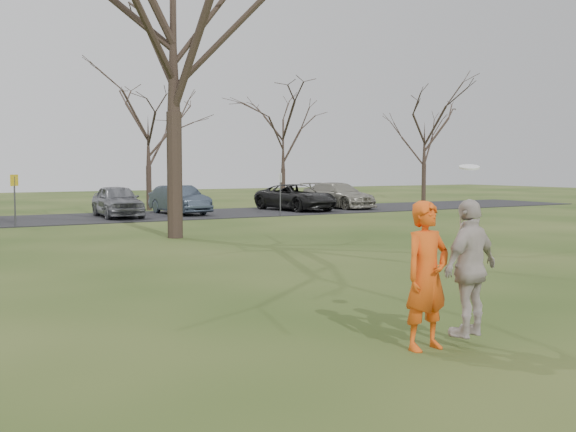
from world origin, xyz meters
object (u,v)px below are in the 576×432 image
at_px(car_5, 180,200).
at_px(big_tree, 173,26).
at_px(car_7, 338,195).
at_px(car_6, 296,197).
at_px(player_defender, 427,276).
at_px(catching_play, 470,268).
at_px(car_4, 117,201).

bearing_deg(car_5, big_tree, -116.88).
bearing_deg(car_7, car_6, -178.10).
bearing_deg(big_tree, car_6, 43.04).
distance_m(player_defender, car_5, 26.04).
bearing_deg(catching_play, car_7, 59.07).
bearing_deg(big_tree, car_7, 37.27).
height_order(car_7, big_tree, big_tree).
relative_size(car_4, car_5, 1.03).
distance_m(car_5, car_7, 9.59).
height_order(car_6, car_7, car_7).
relative_size(catching_play, big_tree, 0.16).
xyz_separation_m(car_5, car_7, (9.58, 0.17, 0.01)).
bearing_deg(car_4, car_5, 10.24).
height_order(car_5, car_7, car_7).
bearing_deg(big_tree, car_5, 68.08).
bearing_deg(player_defender, car_6, 59.34).
height_order(player_defender, car_5, player_defender).
relative_size(car_5, car_6, 0.85).
relative_size(player_defender, catching_play, 0.85).
bearing_deg(car_6, car_7, 1.22).
xyz_separation_m(car_6, car_7, (3.11, 0.53, 0.02)).
xyz_separation_m(car_6, catching_play, (-12.23, -25.07, 0.32)).
bearing_deg(player_defender, catching_play, -21.10).
bearing_deg(catching_play, car_5, 77.25).
height_order(car_5, big_tree, big_tree).
height_order(car_6, big_tree, big_tree).
bearing_deg(car_5, car_7, -3.95).
bearing_deg(car_6, big_tree, -145.45).
bearing_deg(car_7, big_tree, -150.54).
relative_size(car_5, catching_play, 1.86).
bearing_deg(big_tree, catching_play, -96.11).
xyz_separation_m(car_4, car_5, (3.22, 0.40, -0.05)).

